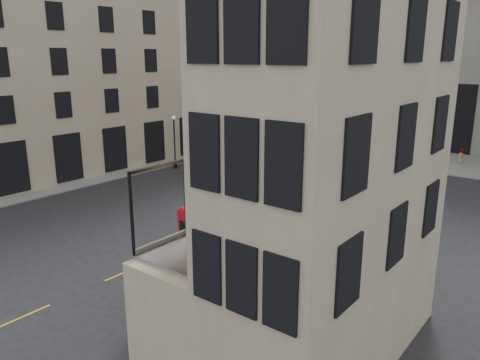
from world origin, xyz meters
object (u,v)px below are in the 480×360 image
Objects in this scene: cyclist at (241,207)px; pedestrian_d at (461,156)px; bus_near at (272,224)px; pedestrian_b at (314,141)px; pedestrian_c at (404,156)px; car_a at (278,165)px; street_lamp_a at (175,145)px; car_c at (244,145)px; cafe_chair_c at (286,216)px; cafe_chair_a at (219,257)px; cafe_chair_b at (279,222)px; cafe_chair_d at (310,205)px; pedestrian_a at (292,145)px; bicycle at (237,191)px; traffic_light_near at (272,183)px; bus_far at (263,142)px; cafe_table_mid at (232,213)px; cafe_table_far at (280,193)px; cafe_table_near at (206,223)px; traffic_light_far at (251,134)px; car_b at (374,160)px; street_lamp_b at (347,135)px; pedestrian_e at (211,159)px.

pedestrian_d reaches higher than cyclist.
bus_near reaches higher than pedestrian_d.
pedestrian_c reaches higher than pedestrian_b.
street_lamp_a is at bearing -125.41° from car_a.
car_c is 3.20× the size of pedestrian_b.
cafe_chair_c is at bearing -50.17° from bus_near.
cafe_chair_a is at bearing -84.75° from cafe_chair_c.
cafe_chair_b is 0.94× the size of cafe_chair_d.
bicycle is at bearing -92.08° from pedestrian_a.
cafe_chair_c reaches higher than traffic_light_near.
pedestrian_b is at bearing 54.74° from pedestrian_a.
bicycle is at bearing 133.43° from cafe_chair_b.
cafe_table_mid is at bearing -56.88° from bus_far.
pedestrian_c is 6.09m from pedestrian_d.
traffic_light_near is at bearing 117.88° from cafe_table_mid.
cafe_chair_d is at bearing -0.21° from cafe_table_far.
cafe_chair_a is (24.66, -21.70, 2.44)m from street_lamp_a.
pedestrian_d is at bearing 40.69° from bus_far.
bus_near is 31.61m from car_c.
pedestrian_d is (4.60, 3.99, -0.14)m from pedestrian_c.
traffic_light_near reaches higher than car_a.
bus_far reaches higher than pedestrian_a.
pedestrian_c is (17.62, 4.50, 0.22)m from car_c.
pedestrian_a is at bearing 117.46° from cafe_table_near.
cafe_chair_b reaches higher than pedestrian_b.
cafe_chair_c is at bearing 95.25° from cafe_chair_a.
bus_near is 6.60× the size of pedestrian_a.
pedestrian_d is 40.38m from cafe_table_near.
traffic_light_far is at bearing 52.10° from bicycle.
car_b is 31.96m from cafe_chair_c.
car_b is at bearing 73.78° from car_a.
street_lamp_a is 0.49× the size of bus_near.
car_a is (2.47, -0.91, -1.91)m from bus_far.
traffic_light_near reaches higher than car_b.
car_c is at bearing -166.64° from pedestrian_a.
bicycle is at bearing -65.23° from bus_far.
cyclist reaches higher than bicycle.
pedestrian_b is (-10.40, 24.40, -1.61)m from traffic_light_near.
traffic_light_near is 14.68m from cafe_chair_b.
street_lamp_b is (-5.00, 22.00, -0.03)m from traffic_light_near.
cafe_chair_c is at bearing 53.10° from pedestrian_e.
bus_far is 29.78m from cafe_table_mid.
pedestrian_a is 37.50m from cafe_chair_c.
car_a is at bearing 120.20° from cafe_chair_a.
cafe_table_mid is at bearing -62.12° from traffic_light_near.
cafe_chair_a reaches higher than traffic_light_near.
cafe_chair_c reaches higher than cyclist.
cafe_table_mid is at bearing 62.51° from pedestrian_c.
pedestrian_c is (11.21, 9.61, -1.58)m from bus_far.
cafe_table_mid is at bearing -137.77° from cafe_chair_c.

